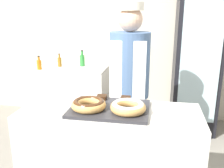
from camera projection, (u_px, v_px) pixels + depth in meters
name	position (u px, v px, depth m)	size (l,w,h in m)	color
wall_back	(136.00, 32.00, 3.80)	(8.00, 0.06, 2.70)	beige
display_counter	(110.00, 162.00, 2.03)	(1.38, 0.54, 0.91)	beige
serving_tray	(110.00, 109.00, 1.90)	(0.59, 0.45, 0.02)	#2D2D33
donut_chocolate_glaze	(89.00, 104.00, 1.86)	(0.26, 0.26, 0.07)	tan
donut_light_glaze	(128.00, 107.00, 1.81)	(0.26, 0.26, 0.07)	tan
brownie_back_left	(102.00, 97.00, 2.08)	(0.08, 0.08, 0.03)	#382111
brownie_back_right	(126.00, 99.00, 2.04)	(0.08, 0.08, 0.03)	#382111
baker_person	(129.00, 89.00, 2.46)	(0.39, 0.39, 1.72)	#4C4C51
beverage_fridge	(196.00, 61.00, 3.39)	(0.59, 0.61, 1.99)	black
chest_freezer	(74.00, 93.00, 3.85)	(1.02, 0.64, 0.84)	silver
bottle_amber	(60.00, 62.00, 3.75)	(0.06, 0.06, 0.20)	#99661E
bottle_green	(82.00, 60.00, 3.78)	(0.07, 0.07, 0.24)	#2D8C38
bottle_orange	(39.00, 64.00, 3.56)	(0.07, 0.07, 0.20)	orange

